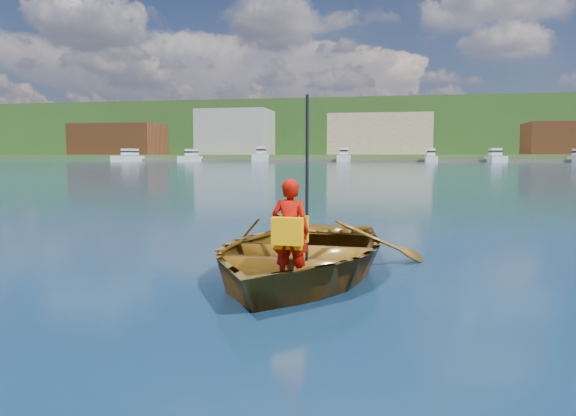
# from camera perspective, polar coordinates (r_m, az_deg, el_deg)

# --- Properties ---
(ground) EXTENTS (600.00, 600.00, 0.00)m
(ground) POSITION_cam_1_polar(r_m,az_deg,el_deg) (6.38, 3.28, -8.38)
(ground) COLOR #122C44
(ground) RESTS_ON ground
(rowboat) EXTENTS (3.38, 4.49, 0.88)m
(rowboat) POSITION_cam_1_polar(r_m,az_deg,el_deg) (7.12, 1.05, -4.55)
(rowboat) COLOR maroon
(rowboat) RESTS_ON ground
(child_paddler) EXTENTS (0.45, 0.36, 2.08)m
(child_paddler) POSITION_cam_1_polar(r_m,az_deg,el_deg) (6.17, 0.26, -2.34)
(child_paddler) COLOR #A20B02
(child_paddler) RESTS_ON ground
(shoreline) EXTENTS (400.00, 140.00, 22.00)m
(shoreline) POSITION_cam_1_polar(r_m,az_deg,el_deg) (242.92, 11.12, 7.25)
(shoreline) COLOR #3E5921
(shoreline) RESTS_ON ground
(dock) EXTENTS (160.05, 8.68, 0.80)m
(dock) POSITION_cam_1_polar(r_m,az_deg,el_deg) (154.21, 9.62, 4.78)
(dock) COLOR brown
(dock) RESTS_ON ground
(waterfront_buildings) EXTENTS (202.00, 16.00, 14.00)m
(waterfront_buildings) POSITION_cam_1_polar(r_m,az_deg,el_deg) (171.47, 8.42, 7.30)
(waterfront_buildings) COLOR maroon
(waterfront_buildings) RESTS_ON ground
(marina_yachts) EXTENTS (143.24, 13.41, 4.36)m
(marina_yachts) POSITION_cam_1_polar(r_m,az_deg,el_deg) (149.56, 9.31, 5.14)
(marina_yachts) COLOR silver
(marina_yachts) RESTS_ON ground
(hillside_trees) EXTENTS (298.78, 86.09, 25.58)m
(hillside_trees) POSITION_cam_1_polar(r_m,az_deg,el_deg) (248.83, 9.18, 9.27)
(hillside_trees) COLOR #382314
(hillside_trees) RESTS_ON ground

